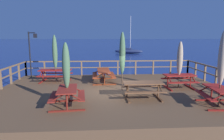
# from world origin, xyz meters

# --- Properties ---
(ground_plane) EXTENTS (600.00, 600.00, 0.00)m
(ground_plane) POSITION_xyz_m (0.00, 0.00, 0.00)
(ground_plane) COLOR navy
(wooden_deck) EXTENTS (12.51, 9.21, 0.64)m
(wooden_deck) POSITION_xyz_m (0.00, 0.00, 0.32)
(wooden_deck) COLOR brown
(wooden_deck) RESTS_ON ground
(railing_waterside_far) EXTENTS (12.31, 0.10, 1.09)m
(railing_waterside_far) POSITION_xyz_m (0.00, 4.46, 1.37)
(railing_waterside_far) COLOR brown
(railing_waterside_far) RESTS_ON wooden_deck
(railing_side_right) EXTENTS (0.10, 9.01, 1.09)m
(railing_side_right) POSITION_xyz_m (6.11, -0.00, 1.36)
(railing_side_right) COLOR brown
(railing_side_right) RESTS_ON wooden_deck
(picnic_table_mid_centre) EXTENTS (1.54, 1.75, 0.78)m
(picnic_table_mid_centre) POSITION_xyz_m (4.24, -2.67, 1.19)
(picnic_table_mid_centre) COLOR maroon
(picnic_table_mid_centre) RESTS_ON wooden_deck
(picnic_table_back_left) EXTENTS (1.72, 1.44, 0.78)m
(picnic_table_back_left) POSITION_xyz_m (3.76, 0.31, 1.19)
(picnic_table_back_left) COLOR maroon
(picnic_table_back_left) RESTS_ON wooden_deck
(picnic_table_front_right) EXTENTS (2.09, 1.52, 0.78)m
(picnic_table_front_right) POSITION_xyz_m (-3.54, 2.45, 1.20)
(picnic_table_front_right) COLOR maroon
(picnic_table_front_right) RESTS_ON wooden_deck
(picnic_table_front_left) EXTENTS (1.86, 1.42, 0.78)m
(picnic_table_front_left) POSITION_xyz_m (1.30, -1.45, 1.20)
(picnic_table_front_left) COLOR brown
(picnic_table_front_left) RESTS_ON wooden_deck
(picnic_table_mid_left) EXTENTS (1.54, 1.74, 0.78)m
(picnic_table_mid_left) POSITION_xyz_m (-2.03, -2.33, 1.19)
(picnic_table_mid_left) COLOR maroon
(picnic_table_mid_left) RESTS_ON wooden_deck
(picnic_table_mid_right) EXTENTS (1.46, 2.17, 0.78)m
(picnic_table_mid_right) POSITION_xyz_m (-0.45, 2.13, 1.21)
(picnic_table_mid_right) COLOR #993819
(picnic_table_mid_right) RESTS_ON wooden_deck
(patio_umbrella_tall_front) EXTENTS (0.32, 0.32, 3.13)m
(patio_umbrella_tall_front) POSITION_xyz_m (4.23, -2.72, 2.63)
(patio_umbrella_tall_front) COLOR #4C3828
(patio_umbrella_tall_front) RESTS_ON wooden_deck
(patio_umbrella_tall_mid_right) EXTENTS (0.32, 0.32, 2.61)m
(patio_umbrella_tall_mid_right) POSITION_xyz_m (3.71, 0.27, 2.30)
(patio_umbrella_tall_mid_right) COLOR #4C3828
(patio_umbrella_tall_mid_right) RESTS_ON wooden_deck
(patio_umbrella_short_front) EXTENTS (0.32, 0.32, 2.97)m
(patio_umbrella_short_front) POSITION_xyz_m (-3.50, 2.41, 2.53)
(patio_umbrella_short_front) COLOR #4C3828
(patio_umbrella_short_front) RESTS_ON wooden_deck
(patio_umbrella_tall_mid_left) EXTENTS (0.32, 0.32, 3.11)m
(patio_umbrella_tall_mid_left) POSITION_xyz_m (0.51, 0.08, 2.62)
(patio_umbrella_tall_mid_left) COLOR #4C3828
(patio_umbrella_tall_mid_left) RESTS_ON wooden_deck
(patio_umbrella_short_mid) EXTENTS (0.32, 0.32, 2.65)m
(patio_umbrella_short_mid) POSITION_xyz_m (-2.06, -2.26, 2.33)
(patio_umbrella_short_mid) COLOR #4C3828
(patio_umbrella_short_mid) RESTS_ON wooden_deck
(lamp_post_hooked) EXTENTS (0.65, 0.36, 3.20)m
(lamp_post_hooked) POSITION_xyz_m (-5.37, 3.83, 2.76)
(lamp_post_hooked) COLOR black
(lamp_post_hooked) RESTS_ON wooden_deck
(sailboat_distant) EXTENTS (6.23, 3.39, 7.72)m
(sailboat_distant) POSITION_xyz_m (5.53, 31.86, 0.51)
(sailboat_distant) COLOR navy
(sailboat_distant) RESTS_ON ground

